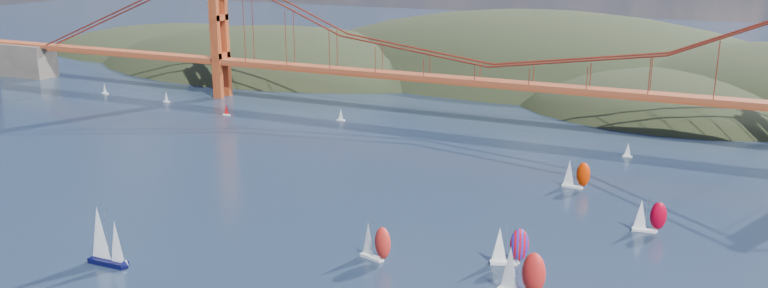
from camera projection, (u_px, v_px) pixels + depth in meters
headlands at (643, 114)px, 348.09m from camera, size 725.00×225.00×96.00m
bridge at (487, 37)px, 269.11m from camera, size 552.00×12.00×55.00m
sloop_navy at (104, 237)px, 156.81m from camera, size 9.21×5.24×14.30m
racer_0 at (375, 241)px, 159.51m from camera, size 8.17×4.87×9.15m
racer_1 at (521, 271)px, 143.28m from camera, size 9.64×4.79×10.85m
racer_3 at (649, 216)px, 174.88m from camera, size 7.65×3.59×8.63m
racer_5 at (576, 174)px, 205.64m from camera, size 7.61×3.20×8.67m
racer_rwb at (509, 245)px, 157.36m from camera, size 8.24×5.35×9.21m
distant_boat_0 at (105, 88)px, 330.47m from camera, size 3.00×2.00×4.70m
distant_boat_1 at (166, 97)px, 313.49m from camera, size 3.00×2.00×4.70m
distant_boat_2 at (226, 109)px, 290.44m from camera, size 3.00×2.00×4.70m
distant_boat_3 at (341, 115)px, 281.85m from camera, size 3.00×2.00×4.70m
distant_boat_8 at (628, 150)px, 235.20m from camera, size 3.00×2.00×4.70m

